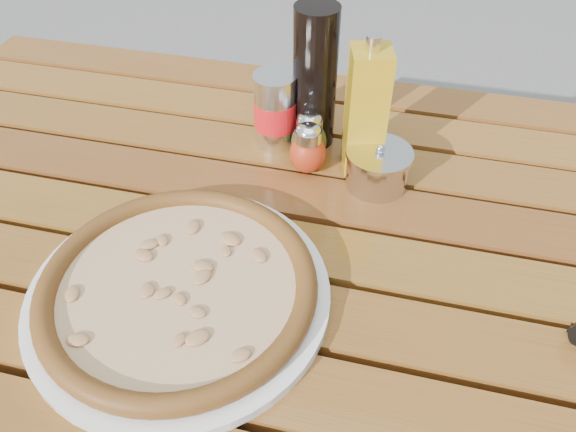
% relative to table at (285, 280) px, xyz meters
% --- Properties ---
extents(table, '(1.40, 0.90, 0.75)m').
position_rel_table_xyz_m(table, '(0.00, 0.00, 0.00)').
color(table, '#351A0C').
rests_on(table, ground).
extents(plate, '(0.44, 0.44, 0.01)m').
position_rel_table_xyz_m(plate, '(-0.10, -0.12, 0.08)').
color(plate, white).
rests_on(plate, table).
extents(pizza, '(0.36, 0.36, 0.03)m').
position_rel_table_xyz_m(pizza, '(-0.10, -0.12, 0.10)').
color(pizza, beige).
rests_on(pizza, plate).
extents(pepper_shaker, '(0.06, 0.06, 0.08)m').
position_rel_table_xyz_m(pepper_shaker, '(-0.00, 0.16, 0.11)').
color(pepper_shaker, red).
rests_on(pepper_shaker, table).
extents(oregano_shaker, '(0.07, 0.07, 0.08)m').
position_rel_table_xyz_m(oregano_shaker, '(-0.01, 0.19, 0.11)').
color(oregano_shaker, '#3B451B').
rests_on(oregano_shaker, table).
extents(dark_bottle, '(0.07, 0.07, 0.22)m').
position_rel_table_xyz_m(dark_bottle, '(-0.01, 0.24, 0.19)').
color(dark_bottle, black).
rests_on(dark_bottle, table).
extents(soda_can, '(0.08, 0.08, 0.12)m').
position_rel_table_xyz_m(soda_can, '(-0.07, 0.21, 0.13)').
color(soda_can, silver).
rests_on(soda_can, table).
extents(olive_oil_cruet, '(0.07, 0.07, 0.21)m').
position_rel_table_xyz_m(olive_oil_cruet, '(0.07, 0.19, 0.17)').
color(olive_oil_cruet, '#BF9114').
rests_on(olive_oil_cruet, table).
extents(parmesan_tin, '(0.12, 0.12, 0.07)m').
position_rel_table_xyz_m(parmesan_tin, '(0.10, 0.15, 0.11)').
color(parmesan_tin, silver).
rests_on(parmesan_tin, table).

